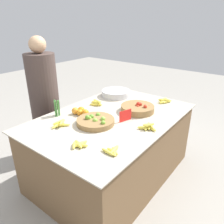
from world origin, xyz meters
name	(u,v)px	position (x,y,z in m)	size (l,w,h in m)	color
ground_plane	(112,173)	(0.00, 0.00, 0.00)	(12.00, 12.00, 0.00)	#A39E93
market_table	(112,146)	(0.00, 0.00, 0.38)	(1.78, 1.20, 0.75)	brown
lime_bowl	(96,121)	(-0.24, 0.02, 0.78)	(0.37, 0.37, 0.09)	olive
tomato_basket	(138,108)	(0.28, -0.15, 0.79)	(0.37, 0.37, 0.11)	olive
orange_pile	(80,112)	(-0.18, 0.29, 0.79)	(0.13, 0.21, 0.08)	orange
metal_bowl	(116,93)	(0.55, 0.36, 0.79)	(0.38, 0.38, 0.08)	silver
price_sign	(125,116)	(-0.01, -0.18, 0.81)	(0.14, 0.05, 0.12)	red
veg_bundle	(56,108)	(-0.34, 0.48, 0.84)	(0.06, 0.06, 0.17)	#4C8E42
banana_bunch_middle_right	(96,103)	(0.15, 0.35, 0.78)	(0.17, 0.19, 0.06)	#EFDB4C
banana_bunch_front_center	(79,144)	(-0.63, -0.14, 0.77)	(0.16, 0.16, 0.04)	#EFDB4C
banana_bunch_front_left	(165,101)	(0.73, -0.27, 0.77)	(0.18, 0.15, 0.06)	#EFDB4C
banana_bunch_front_right	(60,124)	(-0.49, 0.26, 0.78)	(0.18, 0.15, 0.06)	#EFDB4C
banana_bunch_back_center	(112,151)	(-0.54, -0.42, 0.77)	(0.15, 0.16, 0.03)	#EFDB4C
banana_bunch_middle_left	(148,127)	(-0.02, -0.44, 0.78)	(0.14, 0.18, 0.06)	#EFDB4C
vendor_person	(45,105)	(-0.17, 0.93, 0.70)	(0.35, 0.35, 1.54)	#473833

